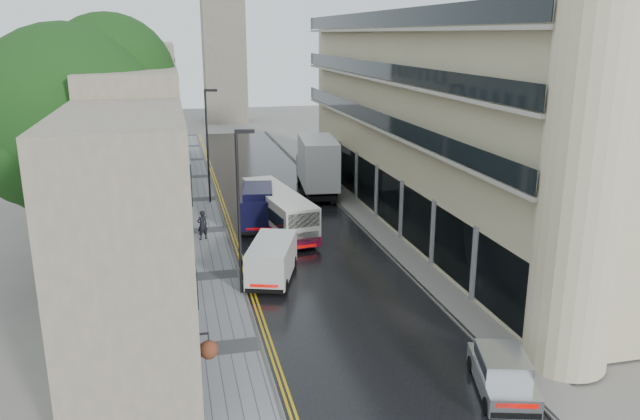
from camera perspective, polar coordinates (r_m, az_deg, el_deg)
name	(u,v)px	position (r m, az deg, el deg)	size (l,w,h in m)	color
road	(292,226)	(43.11, -2.61, -1.44)	(9.00, 85.00, 0.02)	black
left_sidewalk	(206,231)	(42.46, -10.39, -1.89)	(2.70, 85.00, 0.12)	gray
right_sidewalk	(366,220)	(44.37, 4.25, -0.89)	(1.80, 85.00, 0.12)	slate
old_shop_row	(145,139)	(43.53, -15.74, 6.26)	(4.50, 56.00, 12.00)	gray
modern_block	(444,123)	(43.28, 11.30, 7.83)	(8.00, 40.00, 14.00)	#C6BD93
tree_near	(74,154)	(33.83, -21.55, 4.76)	(10.56, 10.56, 13.89)	black
tree_far	(105,131)	(46.65, -19.04, 6.88)	(9.24, 9.24, 12.46)	black
cream_bus	(277,224)	(39.05, -3.99, -1.24)	(2.23, 9.81, 2.68)	white
white_lorry	(304,171)	(49.01, -1.45, 3.56)	(2.70, 9.00, 4.73)	silver
silver_hatchback	(488,394)	(23.22, 15.14, -15.92)	(1.80, 4.12, 1.55)	silver
white_van	(248,271)	(32.19, -6.59, -5.57)	(2.06, 4.81, 2.18)	silver
navy_van	(242,213)	(41.07, -7.14, -0.31)	(2.26, 5.66, 2.89)	black
pedestrian	(202,225)	(40.31, -10.71, -1.37)	(0.69, 0.45, 1.90)	black
lamp_post_near	(239,214)	(30.80, -7.43, -0.40)	(0.93, 0.21, 8.28)	black
lamp_post_far	(208,147)	(48.51, -10.24, 5.68)	(0.97, 0.22, 8.66)	black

